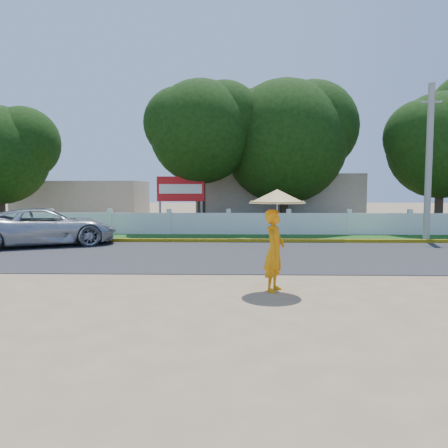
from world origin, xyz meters
name	(u,v)px	position (x,y,z in m)	size (l,w,h in m)	color
ground	(222,283)	(0.00, 0.00, 0.00)	(120.00, 120.00, 0.00)	#9E8460
road	(226,255)	(0.00, 4.50, 0.01)	(60.00, 7.00, 0.02)	#38383A
grass_verge	(228,238)	(0.00, 9.75, 0.01)	(60.00, 3.50, 0.03)	#2D601E
curb	(228,241)	(0.00, 8.05, 0.08)	(40.00, 0.18, 0.16)	yellow
fence	(229,224)	(0.00, 11.20, 0.55)	(40.00, 0.10, 1.10)	silver
building_near	(276,199)	(3.00, 18.00, 1.60)	(10.00, 6.00, 3.20)	#B7AD99
building_far	(84,202)	(-10.00, 19.00, 1.40)	(8.00, 5.00, 2.80)	#B7AD99
utility_pole	(429,163)	(8.81, 8.86, 3.43)	(0.28, 0.28, 6.87)	gray
vehicle	(46,227)	(-7.39, 6.88, 0.77)	(2.56, 5.55, 1.54)	#AFB2B8
monk_with_parasol	(276,225)	(1.24, -0.78, 1.51)	(1.27, 1.27, 2.31)	orange
billboard	(181,192)	(-2.54, 12.30, 2.14)	(2.50, 0.13, 2.95)	gray
tree_row	(324,138)	(5.25, 13.91, 5.10)	(33.97, 8.00, 9.41)	#473828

